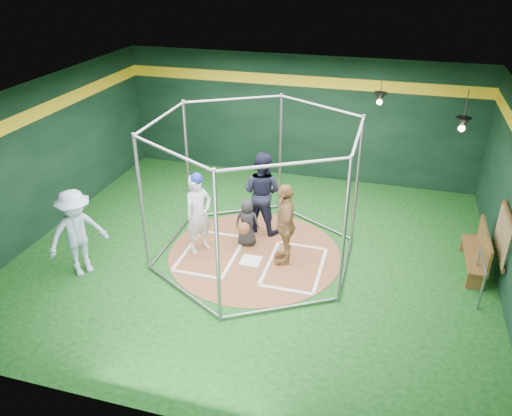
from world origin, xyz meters
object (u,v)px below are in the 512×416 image
(dugout_bench, at_px, (479,251))
(batter_figure, at_px, (199,213))
(visitor_leopard, at_px, (285,224))
(umpire, at_px, (262,192))

(dugout_bench, bearing_deg, batter_figure, -171.83)
(visitor_leopard, bearing_deg, umpire, -161.48)
(umpire, relative_size, dugout_bench, 1.24)
(umpire, height_order, dugout_bench, umpire)
(umpire, bearing_deg, batter_figure, 61.99)
(umpire, bearing_deg, visitor_leopard, 138.24)
(batter_figure, relative_size, dugout_bench, 1.18)
(batter_figure, bearing_deg, umpire, 49.04)
(umpire, distance_m, dugout_bench, 4.80)
(batter_figure, height_order, dugout_bench, batter_figure)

